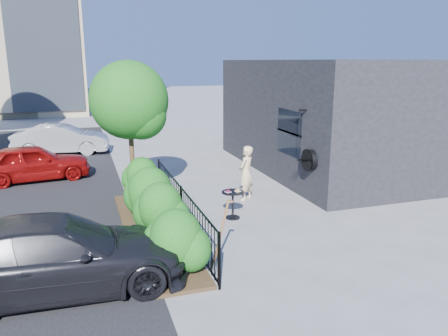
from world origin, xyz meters
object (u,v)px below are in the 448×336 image
object	(u,v)px
woman	(246,173)
car_darkgrey	(56,255)
patio_tree	(132,105)
shovel	(219,239)
car_silver	(61,139)
cafe_table	(233,200)
car_red	(33,163)

from	to	relation	value
woman	car_darkgrey	xyz separation A→B (m)	(-5.02, -3.82, -0.13)
patio_tree	shovel	bearing A→B (deg)	-78.89
car_silver	patio_tree	bearing A→B (deg)	-155.45
cafe_table	car_silver	size ratio (longest dim) A/B	0.19
car_darkgrey	patio_tree	bearing A→B (deg)	-21.36
cafe_table	car_darkgrey	distance (m)	4.83
shovel	car_red	distance (m)	9.11
car_red	car_silver	world-z (taller)	car_silver
car_red	car_darkgrey	xyz separation A→B (m)	(1.05, -8.07, 0.05)
patio_tree	car_darkgrey	bearing A→B (deg)	-112.08
patio_tree	car_red	world-z (taller)	patio_tree
cafe_table	shovel	distance (m)	2.85
patio_tree	woman	distance (m)	3.77
woman	cafe_table	bearing A→B (deg)	16.04
car_red	patio_tree	bearing A→B (deg)	-144.76
woman	car_red	distance (m)	7.41
woman	car_silver	world-z (taller)	woman
shovel	cafe_table	bearing A→B (deg)	65.41
cafe_table	car_darkgrey	xyz separation A→B (m)	(-4.14, -2.48, 0.17)
car_red	car_silver	size ratio (longest dim) A/B	0.93
shovel	car_darkgrey	distance (m)	2.96
patio_tree	car_darkgrey	world-z (taller)	patio_tree
shovel	car_red	xyz separation A→B (m)	(-4.01, 8.18, 0.00)
patio_tree	woman	bearing A→B (deg)	-19.08
car_silver	car_darkgrey	bearing A→B (deg)	-170.82
car_silver	car_darkgrey	world-z (taller)	car_darkgrey
woman	car_darkgrey	world-z (taller)	woman
patio_tree	car_silver	distance (m)	8.16
patio_tree	shovel	xyz separation A→B (m)	(0.98, -4.99, -2.14)
patio_tree	car_silver	world-z (taller)	patio_tree
woman	car_silver	distance (m)	10.11
woman	car_silver	size ratio (longest dim) A/B	0.41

